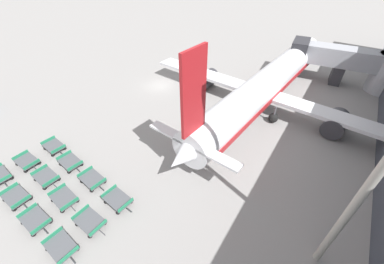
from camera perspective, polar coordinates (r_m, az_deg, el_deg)
The scene contains 14 objects.
ground_plane at distance 39.40m, azimuth -7.73°, elevation 11.08°, with size 500.00×500.00×0.00m, color gray.
jet_bridge at distance 45.44m, azimuth 34.93°, elevation 13.36°, with size 16.76×6.21×6.01m.
airplane at distance 33.87m, azimuth 17.35°, elevation 10.63°, with size 35.66×38.71×12.53m.
baggage_dolly_row_near_col_b at distance 26.75m, azimuth -36.85°, elevation -12.51°, with size 3.17×1.79×0.92m.
baggage_dolly_row_near_col_c at distance 24.13m, azimuth -33.73°, elevation -17.34°, with size 3.18×1.83×0.92m.
baggage_dolly_row_near_col_d at distance 21.74m, azimuth -29.11°, elevation -23.15°, with size 3.20×1.88×0.92m.
baggage_dolly_row_mid_a_col_a at distance 29.88m, azimuth -35.11°, elevation -5.86°, with size 3.17×1.79×0.92m.
baggage_dolly_row_mid_a_col_b at distance 27.05m, azimuth -31.86°, elevation -9.30°, with size 3.19×1.85×0.92m.
baggage_dolly_row_mid_a_col_c at distance 24.39m, azimuth -28.59°, elevation -13.95°, with size 3.22×1.93×0.92m.
baggage_dolly_row_mid_a_col_d at distance 22.01m, azimuth -23.49°, elevation -19.29°, with size 3.18×1.82×0.92m.
baggage_dolly_row_mid_b_col_a at distance 30.35m, azimuth -30.45°, elevation -3.02°, with size 3.20×1.88×0.92m.
baggage_dolly_row_mid_b_col_b at distance 27.48m, azimuth -27.41°, elevation -6.51°, with size 3.22×1.93×0.92m.
baggage_dolly_row_mid_b_col_c at distance 24.82m, azimuth -22.99°, elevation -10.54°, with size 3.22×1.92×0.92m.
baggage_dolly_row_mid_b_col_d at distance 22.49m, azimuth -17.56°, elevation -15.40°, with size 3.20×1.88×0.92m.
Camera 1 is at (23.27, -26.17, 18.06)m, focal length 22.00 mm.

